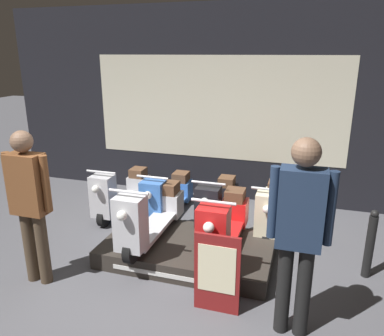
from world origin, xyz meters
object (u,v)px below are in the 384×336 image
person_right_browsing (299,226)px  person_left_browsing (30,198)px  price_sign_board (217,274)px  scooter_display_left (151,215)px  scooter_backrow_1 (168,198)px  scooter_backrow_3 (272,210)px  scooter_backrow_0 (121,192)px  scooter_display_right (224,225)px  scooter_backrow_2 (217,204)px  street_bollard (370,244)px

person_right_browsing → person_left_browsing: bearing=-180.0°
person_right_browsing → price_sign_board: bearing=174.0°
scooter_display_left → scooter_backrow_1: size_ratio=1.00×
scooter_backrow_1 → scooter_backrow_3: size_ratio=1.00×
scooter_backrow_1 → price_sign_board: bearing=-57.3°
scooter_backrow_0 → scooter_backrow_1: 0.78m
scooter_backrow_1 → person_right_browsing: person_right_browsing is taller
scooter_display_right → person_left_browsing: size_ratio=0.93×
scooter_display_left → scooter_backrow_1: 1.14m
person_left_browsing → person_right_browsing: person_right_browsing is taller
scooter_display_right → person_left_browsing: person_left_browsing is taller
scooter_backrow_0 → person_left_browsing: (0.01, -1.99, 0.67)m
scooter_backrow_2 → street_bollard: 2.11m
scooter_display_left → street_bollard: scooter_display_left is taller
scooter_backrow_2 → scooter_backrow_3: size_ratio=1.00×
scooter_backrow_2 → person_right_browsing: bearing=-59.7°
scooter_backrow_0 → scooter_backrow_1: bearing=0.0°
scooter_backrow_1 → person_left_browsing: bearing=-111.3°
scooter_backrow_0 → scooter_backrow_3: bearing=0.0°
scooter_display_left → person_right_browsing: (1.74, -0.89, 0.53)m
scooter_display_right → scooter_backrow_1: scooter_display_right is taller
scooter_display_right → street_bollard: (1.60, 0.27, -0.13)m
scooter_display_left → scooter_backrow_3: bearing=39.0°
scooter_backrow_1 → street_bollard: 2.84m
scooter_backrow_3 → person_left_browsing: bearing=-139.6°
scooter_backrow_3 → scooter_backrow_2: bearing=180.0°
scooter_backrow_0 → scooter_backrow_2: bearing=0.0°
street_bollard → person_right_browsing: bearing=-123.7°
scooter_backrow_1 → price_sign_board: (1.23, -1.91, 0.10)m
person_right_browsing → scooter_display_left: bearing=152.9°
scooter_display_left → scooter_display_right: (0.92, 0.00, 0.00)m
scooter_backrow_3 → price_sign_board: 1.95m
scooter_backrow_0 → scooter_backrow_2: 1.56m
person_left_browsing → street_bollard: 3.72m
scooter_backrow_3 → scooter_backrow_1: bearing=180.0°
scooter_backrow_0 → price_sign_board: 2.78m
scooter_display_left → scooter_backrow_2: 1.26m
scooter_backrow_1 → scooter_backrow_2: 0.78m
scooter_display_left → scooter_backrow_0: 1.49m
scooter_display_left → scooter_backrow_2: (0.58, 1.10, -0.21)m
person_left_browsing → person_right_browsing: bearing=0.0°
scooter_backrow_1 → price_sign_board: size_ratio=1.92×
scooter_display_left → scooter_backrow_1: (-0.20, 1.10, -0.21)m
scooter_display_right → scooter_backrow_3: 1.20m
person_left_browsing → street_bollard: person_left_browsing is taller
scooter_backrow_0 → person_right_browsing: size_ratio=0.87×
scooter_display_left → person_left_browsing: (-0.98, -0.89, 0.45)m
scooter_display_left → person_left_browsing: bearing=-137.6°
scooter_backrow_2 → scooter_backrow_3: same height
scooter_backrow_1 → scooter_backrow_3: 1.56m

